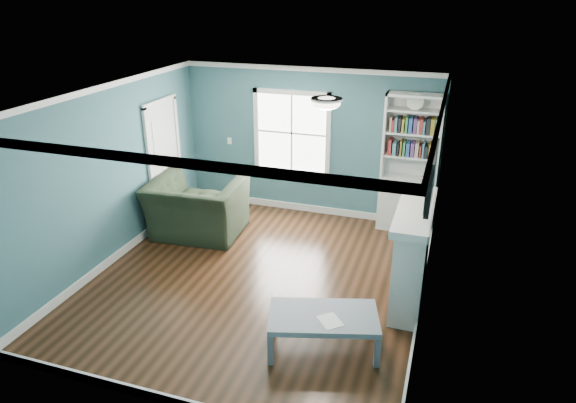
% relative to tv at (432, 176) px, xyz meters
% --- Properties ---
extents(floor, '(5.00, 5.00, 0.00)m').
position_rel_tv_xyz_m(floor, '(-2.20, -0.20, -1.72)').
color(floor, black).
rests_on(floor, ground).
extents(room_walls, '(5.00, 5.00, 5.00)m').
position_rel_tv_xyz_m(room_walls, '(-2.20, -0.20, -0.14)').
color(room_walls, '#336268').
rests_on(room_walls, ground).
extents(trim, '(4.50, 5.00, 2.60)m').
position_rel_tv_xyz_m(trim, '(-2.20, -0.20, -0.49)').
color(trim, white).
rests_on(trim, ground).
extents(window, '(1.40, 0.06, 1.50)m').
position_rel_tv_xyz_m(window, '(-2.50, 2.29, -0.27)').
color(window, white).
rests_on(window, room_walls).
extents(bookshelf, '(0.90, 0.35, 2.31)m').
position_rel_tv_xyz_m(bookshelf, '(-0.43, 2.10, -0.80)').
color(bookshelf, silver).
rests_on(bookshelf, ground).
extents(fireplace, '(0.44, 1.58, 1.30)m').
position_rel_tv_xyz_m(fireplace, '(-0.12, 0.00, -1.09)').
color(fireplace, black).
rests_on(fireplace, ground).
extents(tv, '(0.06, 1.10, 0.65)m').
position_rel_tv_xyz_m(tv, '(0.00, 0.00, 0.00)').
color(tv, black).
rests_on(tv, fireplace).
extents(door, '(0.12, 0.98, 2.17)m').
position_rel_tv_xyz_m(door, '(-4.42, 1.20, -0.65)').
color(door, silver).
rests_on(door, ground).
extents(ceiling_fixture, '(0.38, 0.38, 0.15)m').
position_rel_tv_xyz_m(ceiling_fixture, '(-1.30, -0.10, 0.82)').
color(ceiling_fixture, white).
rests_on(ceiling_fixture, room_walls).
extents(light_switch, '(0.08, 0.01, 0.12)m').
position_rel_tv_xyz_m(light_switch, '(-3.70, 2.28, -0.52)').
color(light_switch, white).
rests_on(light_switch, room_walls).
extents(recliner, '(1.52, 1.05, 1.27)m').
position_rel_tv_xyz_m(recliner, '(-3.65, 0.81, -1.09)').
color(recliner, black).
rests_on(recliner, ground).
extents(coffee_table, '(1.36, 0.98, 0.44)m').
position_rel_tv_xyz_m(coffee_table, '(-0.95, -1.36, -1.34)').
color(coffee_table, '#505560').
rests_on(coffee_table, ground).
extents(paper_sheet, '(0.34, 0.35, 0.00)m').
position_rel_tv_xyz_m(paper_sheet, '(-0.85, -1.45, -1.28)').
color(paper_sheet, white).
rests_on(paper_sheet, coffee_table).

